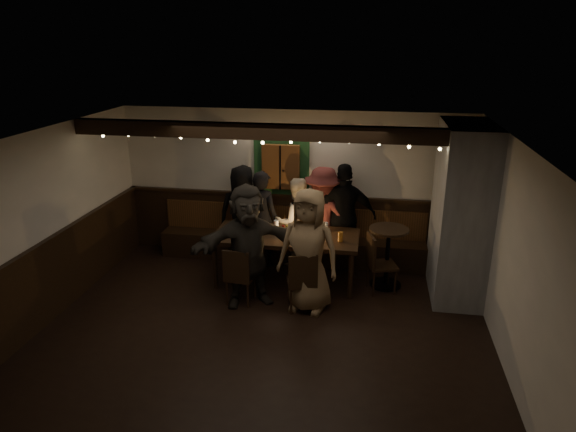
% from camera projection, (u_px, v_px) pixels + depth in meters
% --- Properties ---
extents(room, '(6.02, 5.01, 2.62)m').
position_uv_depth(room, '(352.00, 222.00, 7.79)').
color(room, black).
rests_on(room, ground).
extents(dining_table, '(2.27, 0.97, 0.98)m').
position_uv_depth(dining_table, '(286.00, 239.00, 8.04)').
color(dining_table, black).
rests_on(dining_table, ground).
extents(chair_near_left, '(0.43, 0.43, 0.88)m').
position_uv_depth(chair_near_left, '(239.00, 274.00, 7.42)').
color(chair_near_left, black).
rests_on(chair_near_left, ground).
extents(chair_near_right, '(0.49, 0.49, 0.90)m').
position_uv_depth(chair_near_right, '(302.00, 279.00, 7.23)').
color(chair_near_right, black).
rests_on(chair_near_right, ground).
extents(chair_end, '(0.52, 0.52, 0.92)m').
position_uv_depth(chair_end, '(377.00, 260.00, 7.81)').
color(chair_end, black).
rests_on(chair_end, ground).
extents(high_top, '(0.61, 0.61, 0.96)m').
position_uv_depth(high_top, '(388.00, 250.00, 7.96)').
color(high_top, black).
rests_on(high_top, ground).
extents(person_a, '(0.87, 0.61, 1.70)m').
position_uv_depth(person_a, '(243.00, 214.00, 8.85)').
color(person_a, black).
rests_on(person_a, ground).
extents(person_b, '(0.70, 0.58, 1.65)m').
position_uv_depth(person_b, '(262.00, 218.00, 8.70)').
color(person_b, black).
rests_on(person_b, ground).
extents(person_c, '(0.92, 0.83, 1.54)m').
position_uv_depth(person_c, '(296.00, 222.00, 8.67)').
color(person_c, '#BBAE98').
rests_on(person_c, ground).
extents(person_d, '(1.19, 0.79, 1.73)m').
position_uv_depth(person_d, '(323.00, 217.00, 8.63)').
color(person_d, '#4D1E1E').
rests_on(person_d, ground).
extents(person_e, '(1.12, 0.61, 1.81)m').
position_uv_depth(person_e, '(344.00, 217.00, 8.53)').
color(person_e, black).
rests_on(person_e, ground).
extents(person_f, '(1.75, 1.20, 1.81)m').
position_uv_depth(person_f, '(248.00, 246.00, 7.34)').
color(person_f, '#2A251F').
rests_on(person_f, ground).
extents(person_g, '(0.98, 0.73, 1.80)m').
position_uv_depth(person_g, '(309.00, 251.00, 7.19)').
color(person_g, olive).
rests_on(person_g, ground).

